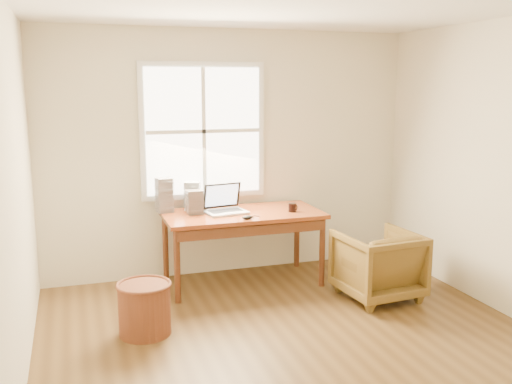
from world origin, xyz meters
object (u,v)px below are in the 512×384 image
Objects in this scene: laptop at (226,200)px; coffee_mug at (292,208)px; cd_stack_a at (193,196)px; wicker_stool at (145,309)px; desk at (242,214)px; armchair at (378,264)px.

laptop is 0.68m from coffee_mug.
cd_stack_a reaches higher than laptop.
laptop is at bearing -41.06° from cd_stack_a.
wicker_stool is 1.52m from cd_stack_a.
laptop is at bearing 157.75° from coffee_mug.
laptop is (-0.17, -0.00, 0.16)m from desk.
laptop is (-1.29, 0.79, 0.56)m from armchair.
laptop reaches higher than desk.
cd_stack_a reaches higher than desk.
desk is at bearing -8.31° from laptop.
desk is 3.76× the size of wicker_stool.
cd_stack_a reaches higher than wicker_stool.
desk is at bearing -39.87° from armchair.
wicker_stool is at bearing -164.54° from coffee_mug.
cd_stack_a is (-0.29, 0.25, 0.01)m from laptop.
wicker_stool is (-2.24, -0.14, -0.12)m from armchair.
desk is at bearing -28.65° from cd_stack_a.
armchair is 2.25m from wicker_stool.
wicker_stool is at bearing -140.18° from desk.
desk reaches higher than wicker_stool.
coffee_mug is (1.61, 0.80, 0.58)m from wicker_stool.
desk is at bearing 153.85° from coffee_mug.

